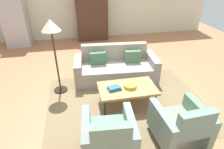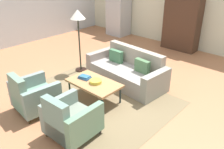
{
  "view_description": "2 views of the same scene",
  "coord_description": "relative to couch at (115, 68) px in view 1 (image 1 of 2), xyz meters",
  "views": [
    {
      "loc": [
        -0.89,
        -3.8,
        2.65
      ],
      "look_at": [
        -0.19,
        -0.31,
        0.6
      ],
      "focal_mm": 30.44,
      "sensor_mm": 36.0,
      "label": 1
    },
    {
      "loc": [
        3.51,
        -3.8,
        2.89
      ],
      "look_at": [
        0.34,
        -0.33,
        0.61
      ],
      "focal_mm": 38.18,
      "sensor_mm": 36.0,
      "label": 2
    }
  ],
  "objects": [
    {
      "name": "couch",
      "position": [
        0.0,
        0.0,
        0.0
      ],
      "size": [
        2.16,
        1.06,
        0.86
      ],
      "rotation": [
        0.0,
        0.0,
        3.06
      ],
      "color": "gray",
      "rests_on": "ground"
    },
    {
      "name": "armchair_right",
      "position": [
        0.6,
        -2.35,
        0.06
      ],
      "size": [
        0.83,
        0.83,
        0.88
      ],
      "rotation": [
        0.0,
        0.0,
        0.04
      ],
      "color": "#372322",
      "rests_on": "ground"
    },
    {
      "name": "armchair_left",
      "position": [
        -0.61,
        -2.35,
        0.06
      ],
      "size": [
        0.87,
        0.87,
        0.88
      ],
      "rotation": [
        0.0,
        0.0,
        -0.09
      ],
      "color": "black",
      "rests_on": "ground"
    },
    {
      "name": "book_stack",
      "position": [
        -0.29,
        -1.2,
        0.18
      ],
      "size": [
        0.3,
        0.22,
        0.07
      ],
      "color": "#2F5284",
      "rests_on": "coffee_table"
    },
    {
      "name": "wall_back",
      "position": [
        -0.08,
        3.55,
        1.11
      ],
      "size": [
        9.66,
        0.12,
        2.8
      ],
      "primitive_type": "cube",
      "color": "beige",
      "rests_on": "ground"
    },
    {
      "name": "coffee_table",
      "position": [
        -0.01,
        -1.19,
        0.12
      ],
      "size": [
        1.2,
        0.7,
        0.44
      ],
      "color": "black",
      "rests_on": "ground"
    },
    {
      "name": "floor_lamp",
      "position": [
        -1.44,
        -0.35,
        1.16
      ],
      "size": [
        0.4,
        0.4,
        1.72
      ],
      "color": "black",
      "rests_on": "ground"
    },
    {
      "name": "area_rug",
      "position": [
        -0.01,
        -1.14,
        -0.28
      ],
      "size": [
        3.4,
        2.6,
        0.01
      ],
      "primitive_type": "cube",
      "color": "olive",
      "rests_on": "ground"
    },
    {
      "name": "cabinet",
      "position": [
        -0.25,
        3.21,
        0.61
      ],
      "size": [
        1.2,
        0.51,
        1.8
      ],
      "color": "#442B1E",
      "rests_on": "ground"
    },
    {
      "name": "fruit_bowl",
      "position": [
        0.05,
        -1.19,
        0.19
      ],
      "size": [
        0.27,
        0.27,
        0.07
      ],
      "primitive_type": "cylinder",
      "color": "gold",
      "rests_on": "coffee_table"
    },
    {
      "name": "refrigerator",
      "position": [
        -3.03,
        3.1,
        0.64
      ],
      "size": [
        0.8,
        0.73,
        1.85
      ],
      "color": "#B7BABF",
      "rests_on": "ground"
    },
    {
      "name": "ground_plane",
      "position": [
        -0.08,
        -0.55,
        -0.29
      ],
      "size": [
        11.59,
        11.59,
        0.0
      ],
      "primitive_type": "plane",
      "color": "#B9764F"
    }
  ]
}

